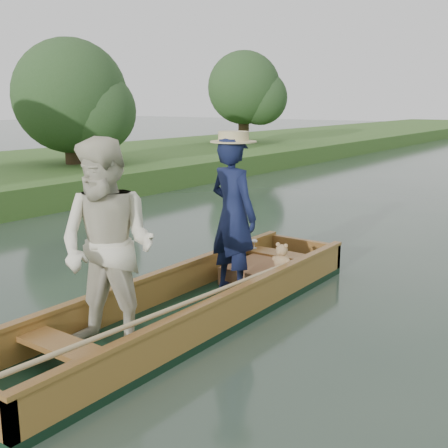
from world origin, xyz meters
The scene contains 2 objects.
ground centered at (0.00, 0.00, 0.00)m, with size 120.00×120.00×0.00m, color #283D30.
punt centered at (-0.01, -0.23, 0.73)m, with size 1.12×5.05×1.99m.
Camera 1 is at (3.58, -4.29, 2.28)m, focal length 45.00 mm.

